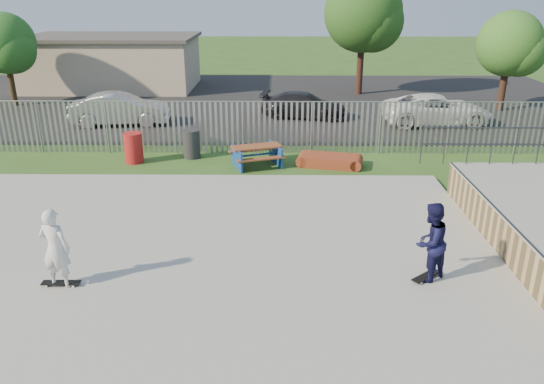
{
  "coord_description": "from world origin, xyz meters",
  "views": [
    {
      "loc": [
        2.31,
        -10.64,
        6.02
      ],
      "look_at": [
        2.18,
        2.0,
        1.1
      ],
      "focal_mm": 35.0,
      "sensor_mm": 36.0,
      "label": 1
    }
  ],
  "objects_px": {
    "car_silver": "(120,109)",
    "tree_mid": "(363,13)",
    "trash_bin_red": "(134,148)",
    "picnic_table": "(257,156)",
    "car_white": "(437,110)",
    "tree_left": "(5,43)",
    "funbox": "(330,161)",
    "trash_bin_grey": "(191,144)",
    "tree_right": "(510,44)",
    "car_dark": "(304,105)",
    "skater_navy": "(430,242)",
    "skater_white": "(55,248)"
  },
  "relations": [
    {
      "from": "car_silver",
      "to": "tree_mid",
      "type": "bearing_deg",
      "value": -63.86
    },
    {
      "from": "trash_bin_red",
      "to": "picnic_table",
      "type": "bearing_deg",
      "value": -4.2
    },
    {
      "from": "car_white",
      "to": "tree_left",
      "type": "height_order",
      "value": "tree_left"
    },
    {
      "from": "funbox",
      "to": "trash_bin_grey",
      "type": "distance_m",
      "value": 5.18
    },
    {
      "from": "tree_left",
      "to": "tree_right",
      "type": "xyz_separation_m",
      "value": [
        25.68,
        -0.92,
        0.08
      ]
    },
    {
      "from": "car_dark",
      "to": "skater_navy",
      "type": "relative_size",
      "value": 2.39
    },
    {
      "from": "funbox",
      "to": "tree_mid",
      "type": "relative_size",
      "value": 0.31
    },
    {
      "from": "funbox",
      "to": "car_dark",
      "type": "distance_m",
      "value": 7.46
    },
    {
      "from": "trash_bin_red",
      "to": "tree_right",
      "type": "distance_m",
      "value": 19.15
    },
    {
      "from": "trash_bin_red",
      "to": "tree_mid",
      "type": "xyz_separation_m",
      "value": [
        10.05,
        13.27,
        4.05
      ]
    },
    {
      "from": "tree_mid",
      "to": "tree_left",
      "type": "bearing_deg",
      "value": -169.65
    },
    {
      "from": "trash_bin_red",
      "to": "skater_white",
      "type": "relative_size",
      "value": 0.63
    },
    {
      "from": "picnic_table",
      "to": "skater_white",
      "type": "height_order",
      "value": "skater_white"
    },
    {
      "from": "picnic_table",
      "to": "tree_left",
      "type": "bearing_deg",
      "value": 124.02
    },
    {
      "from": "trash_bin_grey",
      "to": "tree_mid",
      "type": "height_order",
      "value": "tree_mid"
    },
    {
      "from": "car_silver",
      "to": "car_dark",
      "type": "bearing_deg",
      "value": -86.21
    },
    {
      "from": "trash_bin_grey",
      "to": "tree_right",
      "type": "distance_m",
      "value": 17.12
    },
    {
      "from": "trash_bin_red",
      "to": "car_dark",
      "type": "relative_size",
      "value": 0.26
    },
    {
      "from": "funbox",
      "to": "skater_navy",
      "type": "bearing_deg",
      "value": -68.2
    },
    {
      "from": "trash_bin_red",
      "to": "car_white",
      "type": "height_order",
      "value": "car_white"
    },
    {
      "from": "tree_left",
      "to": "tree_right",
      "type": "distance_m",
      "value": 25.7
    },
    {
      "from": "tree_mid",
      "to": "skater_white",
      "type": "height_order",
      "value": "tree_mid"
    },
    {
      "from": "car_silver",
      "to": "car_dark",
      "type": "xyz_separation_m",
      "value": [
        8.53,
        1.53,
        -0.12
      ]
    },
    {
      "from": "tree_mid",
      "to": "skater_white",
      "type": "distance_m",
      "value": 24.23
    },
    {
      "from": "car_silver",
      "to": "tree_left",
      "type": "xyz_separation_m",
      "value": [
        -6.93,
        4.23,
        2.5
      ]
    },
    {
      "from": "car_dark",
      "to": "car_white",
      "type": "height_order",
      "value": "car_white"
    },
    {
      "from": "tree_right",
      "to": "trash_bin_grey",
      "type": "bearing_deg",
      "value": -150.69
    },
    {
      "from": "picnic_table",
      "to": "car_silver",
      "type": "height_order",
      "value": "car_silver"
    },
    {
      "from": "trash_bin_grey",
      "to": "tree_right",
      "type": "xyz_separation_m",
      "value": [
        14.73,
        8.27,
        2.81
      ]
    },
    {
      "from": "car_dark",
      "to": "tree_mid",
      "type": "distance_m",
      "value": 8.15
    },
    {
      "from": "car_silver",
      "to": "tree_right",
      "type": "distance_m",
      "value": 19.22
    },
    {
      "from": "car_white",
      "to": "tree_left",
      "type": "relative_size",
      "value": 1.02
    },
    {
      "from": "car_silver",
      "to": "funbox",
      "type": "bearing_deg",
      "value": -129.3
    },
    {
      "from": "trash_bin_grey",
      "to": "skater_white",
      "type": "relative_size",
      "value": 0.6
    },
    {
      "from": "picnic_table",
      "to": "car_silver",
      "type": "bearing_deg",
      "value": 118.82
    },
    {
      "from": "trash_bin_grey",
      "to": "car_silver",
      "type": "xyz_separation_m",
      "value": [
        -4.03,
        4.96,
        0.22
      ]
    },
    {
      "from": "car_white",
      "to": "tree_right",
      "type": "distance_m",
      "value": 5.8
    },
    {
      "from": "funbox",
      "to": "trash_bin_red",
      "type": "distance_m",
      "value": 7.11
    },
    {
      "from": "skater_navy",
      "to": "car_white",
      "type": "bearing_deg",
      "value": -145.71
    },
    {
      "from": "car_silver",
      "to": "skater_white",
      "type": "relative_size",
      "value": 2.53
    },
    {
      "from": "trash_bin_red",
      "to": "funbox",
      "type": "bearing_deg",
      "value": -2.65
    },
    {
      "from": "tree_mid",
      "to": "trash_bin_red",
      "type": "bearing_deg",
      "value": -127.15
    },
    {
      "from": "car_silver",
      "to": "tree_mid",
      "type": "height_order",
      "value": "tree_mid"
    },
    {
      "from": "tree_right",
      "to": "skater_white",
      "type": "relative_size",
      "value": 2.85
    },
    {
      "from": "trash_bin_grey",
      "to": "skater_navy",
      "type": "bearing_deg",
      "value": -54.62
    },
    {
      "from": "car_silver",
      "to": "car_dark",
      "type": "relative_size",
      "value": 1.06
    },
    {
      "from": "tree_mid",
      "to": "tree_right",
      "type": "distance_m",
      "value": 8.1
    },
    {
      "from": "picnic_table",
      "to": "car_white",
      "type": "height_order",
      "value": "car_white"
    },
    {
      "from": "picnic_table",
      "to": "tree_right",
      "type": "xyz_separation_m",
      "value": [
        12.26,
        9.2,
        2.96
      ]
    },
    {
      "from": "car_white",
      "to": "tree_left",
      "type": "xyz_separation_m",
      "value": [
        -21.52,
        3.99,
        2.54
      ]
    }
  ]
}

